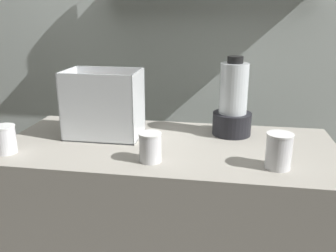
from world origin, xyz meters
TOP-DOWN VIEW (x-y plane):
  - counter at (0.00, 0.00)m, footprint 1.40×0.64m
  - back_wall_unit at (0.00, 0.77)m, footprint 2.60×0.24m
  - carrot_display_bin at (-0.30, 0.06)m, footprint 0.32×0.21m
  - blender_pitcher at (0.26, 0.18)m, footprint 0.17×0.17m
  - juice_cup_beet_far_left at (-0.62, -0.20)m, footprint 0.09×0.09m
  - juice_cup_orange_left at (-0.04, -0.19)m, footprint 0.09×0.09m
  - juice_cup_carrot_middle at (0.43, -0.17)m, footprint 0.10×0.10m

SIDE VIEW (x-z plane):
  - counter at x=0.00m, z-range 0.00..0.90m
  - juice_cup_orange_left at x=-0.04m, z-range 0.89..1.00m
  - juice_cup_beet_far_left at x=-0.62m, z-range 0.89..1.01m
  - juice_cup_carrot_middle at x=0.43m, z-range 0.89..1.02m
  - carrot_display_bin at x=-0.30m, z-range 0.85..1.14m
  - blender_pitcher at x=0.26m, z-range 0.86..1.21m
  - back_wall_unit at x=0.00m, z-range 0.01..2.51m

